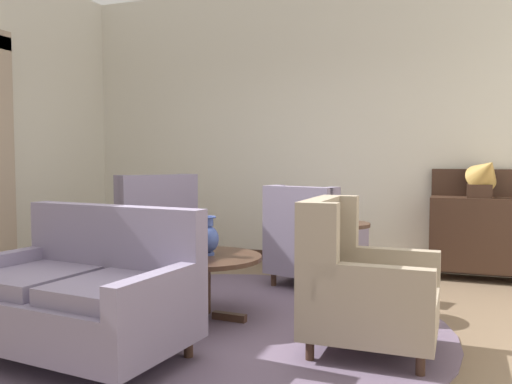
# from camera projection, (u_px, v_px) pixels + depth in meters

# --- Properties ---
(ground) EXTENTS (8.35, 8.35, 0.00)m
(ground) POSITION_uv_depth(u_px,v_px,m) (199.00, 338.00, 3.81)
(ground) COLOR brown
(wall_back) EXTENTS (6.13, 0.08, 3.39)m
(wall_back) POSITION_uv_depth(u_px,v_px,m) (309.00, 124.00, 6.49)
(wall_back) COLOR beige
(wall_back) RESTS_ON ground
(baseboard_back) EXTENTS (5.97, 0.03, 0.12)m
(baseboard_back) POSITION_uv_depth(u_px,v_px,m) (307.00, 258.00, 6.54)
(baseboard_back) COLOR #382319
(baseboard_back) RESTS_ON ground
(area_rug) EXTENTS (3.53, 3.53, 0.01)m
(area_rug) POSITION_uv_depth(u_px,v_px,m) (217.00, 325.00, 4.09)
(area_rug) COLOR #5B4C60
(area_rug) RESTS_ON ground
(coffee_table) EXTENTS (0.91, 0.91, 0.51)m
(coffee_table) POSITION_uv_depth(u_px,v_px,m) (204.00, 267.00, 4.24)
(coffee_table) COLOR #382319
(coffee_table) RESTS_ON ground
(porcelain_vase) EXTENTS (0.16, 0.16, 0.31)m
(porcelain_vase) POSITION_uv_depth(u_px,v_px,m) (209.00, 238.00, 4.25)
(porcelain_vase) COLOR #384C93
(porcelain_vase) RESTS_ON coffee_table
(settee) EXTENTS (1.51, 1.00, 0.96)m
(settee) POSITION_uv_depth(u_px,v_px,m) (82.00, 296.00, 3.40)
(settee) COLOR slate
(settee) RESTS_ON ground
(armchair_far_left) EXTENTS (0.94, 1.06, 1.01)m
(armchair_far_left) POSITION_uv_depth(u_px,v_px,m) (312.00, 244.00, 5.35)
(armchair_far_left) COLOR slate
(armchair_far_left) RESTS_ON ground
(armchair_near_sideboard) EXTENTS (0.83, 0.75, 1.01)m
(armchair_near_sideboard) POSITION_uv_depth(u_px,v_px,m) (358.00, 287.00, 3.53)
(armchair_near_sideboard) COLOR gray
(armchair_near_sideboard) RESTS_ON ground
(armchair_beside_settee) EXTENTS (1.14, 1.14, 1.11)m
(armchair_beside_settee) POSITION_uv_depth(u_px,v_px,m) (149.00, 235.00, 5.66)
(armchair_beside_settee) COLOR slate
(armchair_beside_settee) RESTS_ON ground
(side_table) EXTENTS (0.46, 0.46, 0.75)m
(side_table) POSITION_uv_depth(u_px,v_px,m) (342.00, 259.00, 4.44)
(side_table) COLOR #382319
(side_table) RESTS_ON ground
(sideboard) EXTENTS (0.96, 0.40, 1.16)m
(sideboard) POSITION_uv_depth(u_px,v_px,m) (478.00, 232.00, 5.62)
(sideboard) COLOR #382319
(sideboard) RESTS_ON ground
(gramophone) EXTENTS (0.47, 0.52, 0.50)m
(gramophone) POSITION_uv_depth(u_px,v_px,m) (485.00, 175.00, 5.48)
(gramophone) COLOR #382319
(gramophone) RESTS_ON sideboard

